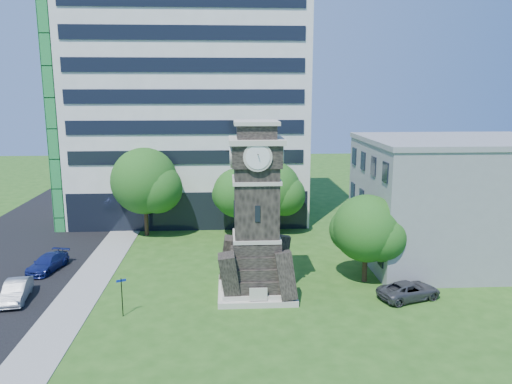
{
  "coord_description": "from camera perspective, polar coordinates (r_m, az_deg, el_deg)",
  "views": [
    {
      "loc": [
        1.05,
        -31.51,
        14.27
      ],
      "look_at": [
        3.31,
        7.69,
        6.19
      ],
      "focal_mm": 35.0,
      "sensor_mm": 36.0,
      "label": 1
    }
  ],
  "objects": [
    {
      "name": "tree_ne",
      "position": [
        49.88,
        2.04,
        0.13
      ],
      "size": [
        6.09,
        5.53,
        7.28
      ],
      "rotation": [
        0.0,
        0.0,
        -0.29
      ],
      "color": "#332114",
      "rests_on": "ground"
    },
    {
      "name": "office_tall",
      "position": [
        57.51,
        -7.69,
        11.49
      ],
      "size": [
        26.2,
        15.11,
        28.6
      ],
      "color": "white",
      "rests_on": "ground"
    },
    {
      "name": "sidewalk",
      "position": [
        40.58,
        -18.4,
        -9.53
      ],
      "size": [
        3.0,
        70.0,
        0.06
      ],
      "primitive_type": "cube",
      "color": "gray",
      "rests_on": "ground"
    },
    {
      "name": "car_street_mid",
      "position": [
        38.67,
        -25.74,
        -10.15
      ],
      "size": [
        2.06,
        4.3,
        1.36
      ],
      "primitive_type": "imported",
      "rotation": [
        0.0,
        0.0,
        0.15
      ],
      "color": "gray",
      "rests_on": "ground"
    },
    {
      "name": "tree_east",
      "position": [
        38.07,
        12.61,
        -4.31
      ],
      "size": [
        5.55,
        5.05,
        6.69
      ],
      "rotation": [
        0.0,
        0.0,
        0.2
      ],
      "color": "#332114",
      "rests_on": "ground"
    },
    {
      "name": "ground",
      "position": [
        34.6,
        -4.87,
        -12.77
      ],
      "size": [
        160.0,
        160.0,
        0.0
      ],
      "primitive_type": "plane",
      "color": "#265317",
      "rests_on": "ground"
    },
    {
      "name": "street_sign",
      "position": [
        33.41,
        -15.09,
        -11.05
      ],
      "size": [
        0.62,
        0.06,
        2.58
      ],
      "rotation": [
        0.0,
        0.0,
        0.43
      ],
      "color": "black",
      "rests_on": "ground"
    },
    {
      "name": "tree_nc",
      "position": [
        47.92,
        -2.02,
        -0.32
      ],
      "size": [
        5.25,
        4.77,
        6.93
      ],
      "rotation": [
        0.0,
        0.0,
        -0.28
      ],
      "color": "#332114",
      "rests_on": "ground"
    },
    {
      "name": "clock_tower",
      "position": [
        34.74,
        0.02,
        -3.36
      ],
      "size": [
        5.4,
        5.4,
        12.22
      ],
      "color": "beige",
      "rests_on": "ground"
    },
    {
      "name": "park_bench",
      "position": [
        35.92,
        1.43,
        -10.87
      ],
      "size": [
        1.92,
        0.51,
        0.99
      ],
      "rotation": [
        0.0,
        0.0,
        -0.06
      ],
      "color": "black",
      "rests_on": "ground"
    },
    {
      "name": "office_low",
      "position": [
        44.73,
        21.8,
        -0.9
      ],
      "size": [
        15.2,
        12.2,
        10.4
      ],
      "color": "gray",
      "rests_on": "ground"
    },
    {
      "name": "car_east_lot",
      "position": [
        36.77,
        17.1,
        -10.7
      ],
      "size": [
        4.88,
        3.36,
        1.24
      ],
      "primitive_type": "imported",
      "rotation": [
        0.0,
        0.0,
        1.89
      ],
      "color": "#434347",
      "rests_on": "ground"
    },
    {
      "name": "car_street_north",
      "position": [
        43.69,
        -22.72,
        -7.49
      ],
      "size": [
        2.72,
        4.67,
        1.27
      ],
      "primitive_type": "imported",
      "rotation": [
        0.0,
        0.0,
        -0.23
      ],
      "color": "navy",
      "rests_on": "ground"
    },
    {
      "name": "tree_nw",
      "position": [
        49.92,
        -12.51,
        1.0
      ],
      "size": [
        7.16,
        6.51,
        8.77
      ],
      "rotation": [
        0.0,
        0.0,
        -0.4
      ],
      "color": "#332114",
      "rests_on": "ground"
    }
  ]
}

